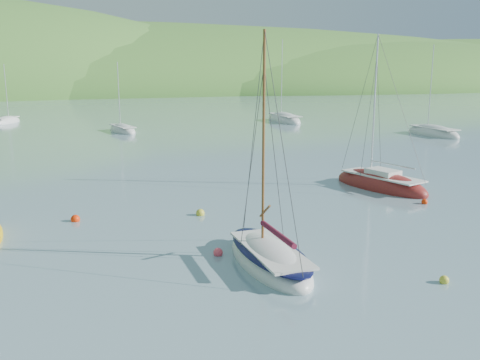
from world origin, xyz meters
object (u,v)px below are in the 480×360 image
object	(u,v)px
daysailer_white	(270,259)
distant_sloop_d	(433,134)
distant_sloop_b	(284,120)
distant_sloop_a	(123,131)
distant_sloop_c	(6,122)
sloop_red	(380,185)

from	to	relation	value
daysailer_white	distant_sloop_d	size ratio (longest dim) A/B	0.91
daysailer_white	distant_sloop_b	bearing A→B (deg)	65.60
distant_sloop_a	distant_sloop_c	size ratio (longest dim) A/B	1.03
daysailer_white	distant_sloop_c	size ratio (longest dim) A/B	1.16
distant_sloop_a	distant_sloop_b	distance (m)	24.52
distant_sloop_b	distant_sloop_d	bearing A→B (deg)	-62.02
daysailer_white	distant_sloop_b	distance (m)	57.69
sloop_red	distant_sloop_a	distance (m)	39.59
distant_sloop_a	distant_sloop_d	world-z (taller)	distant_sloop_d
distant_sloop_b	daysailer_white	bearing A→B (deg)	-114.97
distant_sloop_a	distant_sloop_b	size ratio (longest dim) A/B	0.73
daysailer_white	sloop_red	xyz separation A→B (m)	(12.39, 11.27, -0.02)
distant_sloop_a	distant_sloop_b	xyz separation A→B (m)	(23.97, 5.15, 0.04)
sloop_red	distant_sloop_d	size ratio (longest dim) A/B	0.97
distant_sloop_a	distant_sloop_c	world-z (taller)	distant_sloop_a
distant_sloop_c	distant_sloop_d	distance (m)	58.83
sloop_red	distant_sloop_b	bearing A→B (deg)	59.09
distant_sloop_d	distant_sloop_b	bearing A→B (deg)	115.06
sloop_red	distant_sloop_a	xyz separation A→B (m)	(-14.34, 36.90, -0.05)
distant_sloop_c	distant_sloop_a	bearing A→B (deg)	-21.90
distant_sloop_c	sloop_red	bearing A→B (deg)	-36.91
distant_sloop_d	distant_sloop_a	bearing A→B (deg)	152.55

